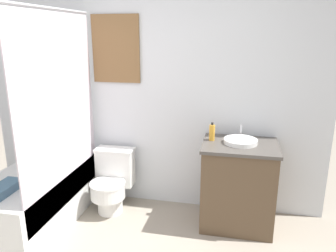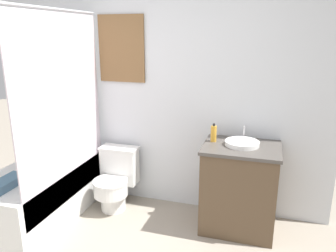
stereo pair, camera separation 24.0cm
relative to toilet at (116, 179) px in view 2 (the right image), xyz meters
name	(u,v)px [view 2 (the right image)]	position (x,y,z in m)	size (l,w,h in m)	color
wall_back	(153,86)	(0.33, 0.28, 0.95)	(3.55, 0.07, 2.50)	silver
shower_area	(42,189)	(-0.58, -0.42, 0.00)	(0.68, 1.35, 1.98)	white
toilet	(116,179)	(0.00, 0.00, 0.00)	(0.40, 0.51, 0.62)	white
vanity	(239,188)	(1.27, -0.03, 0.10)	(0.68, 0.54, 0.81)	brown
sink	(242,143)	(1.27, -0.01, 0.53)	(0.30, 0.34, 0.13)	white
soap_bottle	(214,134)	(1.01, 0.03, 0.58)	(0.05, 0.05, 0.17)	gold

